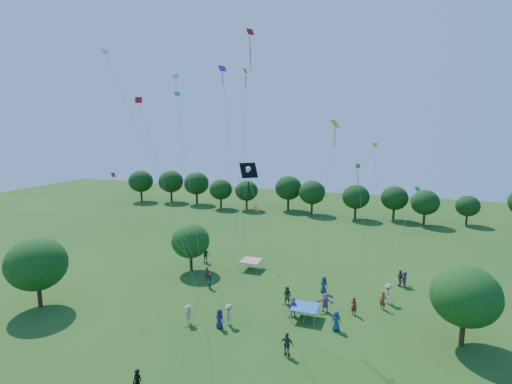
% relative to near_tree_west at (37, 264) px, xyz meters
% --- Properties ---
extents(near_tree_west, '(5.31, 5.31, 6.51)m').
position_rel_near_tree_west_xyz_m(near_tree_west, '(0.00, 0.00, 0.00)').
color(near_tree_west, '#422B19').
rests_on(near_tree_west, ground).
extents(near_tree_north, '(4.30, 4.30, 5.45)m').
position_rel_near_tree_west_xyz_m(near_tree_north, '(8.56, 12.76, -0.60)').
color(near_tree_north, '#422B19').
rests_on(near_tree_north, ground).
extents(near_tree_east, '(5.00, 5.00, 6.21)m').
position_rel_near_tree_west_xyz_m(near_tree_east, '(35.38, 5.77, -0.16)').
color(near_tree_east, '#422B19').
rests_on(near_tree_east, ground).
extents(treeline, '(88.01, 8.77, 6.77)m').
position_rel_near_tree_west_xyz_m(treeline, '(17.51, 46.25, -0.02)').
color(treeline, '#422B19').
rests_on(treeline, ground).
extents(tent_red_stripe, '(2.20, 2.20, 1.10)m').
position_rel_near_tree_west_xyz_m(tent_red_stripe, '(14.85, 15.44, -3.08)').
color(tent_red_stripe, red).
rests_on(tent_red_stripe, ground).
extents(tent_blue, '(2.20, 2.20, 1.10)m').
position_rel_near_tree_west_xyz_m(tent_blue, '(23.32, 5.95, -3.08)').
color(tent_blue, blue).
rests_on(tent_blue, ground).
extents(man_in_black, '(0.66, 0.42, 1.75)m').
position_rel_near_tree_west_xyz_m(man_in_black, '(15.84, -7.24, -3.24)').
color(man_in_black, black).
rests_on(man_in_black, ground).
extents(crowd_person_0, '(0.89, 0.62, 1.64)m').
position_rel_near_tree_west_xyz_m(crowd_person_0, '(17.08, 2.03, -3.29)').
color(crowd_person_0, '#1C1D52').
rests_on(crowd_person_0, ground).
extents(crowd_person_1, '(0.71, 0.60, 1.62)m').
position_rel_near_tree_west_xyz_m(crowd_person_1, '(27.18, 8.08, -3.30)').
color(crowd_person_1, maroon).
rests_on(crowd_person_1, ground).
extents(crowd_person_2, '(0.85, 0.82, 1.56)m').
position_rel_near_tree_west_xyz_m(crowd_person_2, '(12.82, 9.01, -3.34)').
color(crowd_person_2, '#2B6538').
rests_on(crowd_person_2, ground).
extents(crowd_person_3, '(0.66, 1.28, 1.90)m').
position_rel_near_tree_west_xyz_m(crowd_person_3, '(29.93, 11.44, -3.17)').
color(crowd_person_3, '#BCA796').
rests_on(crowd_person_3, ground).
extents(crowd_person_4, '(0.90, 1.12, 1.74)m').
position_rel_near_tree_west_xyz_m(crowd_person_4, '(30.98, 16.06, -3.24)').
color(crowd_person_4, '#463C38').
rests_on(crowd_person_4, ground).
extents(crowd_person_5, '(0.90, 1.61, 1.64)m').
position_rel_near_tree_west_xyz_m(crowd_person_5, '(31.40, 16.15, -3.30)').
color(crowd_person_5, '#865089').
rests_on(crowd_person_5, ground).
extents(crowd_person_6, '(0.96, 0.74, 1.72)m').
position_rel_near_tree_west_xyz_m(crowd_person_6, '(23.89, 11.75, -3.25)').
color(crowd_person_6, navy).
rests_on(crowd_person_6, ground).
extents(crowd_person_7, '(0.74, 0.67, 1.67)m').
position_rel_near_tree_west_xyz_m(crowd_person_7, '(29.52, 9.97, -3.28)').
color(crowd_person_7, maroon).
rests_on(crowd_person_7, ground).
extents(crowd_person_8, '(0.82, 0.94, 1.69)m').
position_rel_near_tree_west_xyz_m(crowd_person_8, '(4.04, 18.71, -3.27)').
color(crowd_person_8, '#224F24').
rests_on(crowd_person_8, ground).
extents(crowd_person_9, '(1.16, 1.08, 1.68)m').
position_rel_near_tree_west_xyz_m(crowd_person_9, '(14.36, 1.76, -3.28)').
color(crowd_person_9, '#AFA08C').
rests_on(crowd_person_9, ground).
extents(crowd_person_10, '(1.17, 0.65, 1.89)m').
position_rel_near_tree_west_xyz_m(crowd_person_10, '(8.84, 15.73, -3.17)').
color(crowd_person_10, '#37312C').
rests_on(crowd_person_10, ground).
extents(crowd_person_11, '(1.68, 0.78, 1.74)m').
position_rel_near_tree_west_xyz_m(crowd_person_11, '(24.71, 7.83, -3.24)').
color(crowd_person_11, '#A761A7').
rests_on(crowd_person_11, ground).
extents(crowd_person_12, '(0.95, 0.77, 1.70)m').
position_rel_near_tree_west_xyz_m(crowd_person_12, '(26.12, 4.84, -3.27)').
color(crowd_person_12, navy).
rests_on(crowd_person_12, ground).
extents(crowd_person_13, '(0.63, 0.49, 1.50)m').
position_rel_near_tree_west_xyz_m(crowd_person_13, '(11.63, 10.68, -3.36)').
color(crowd_person_13, maroon).
rests_on(crowd_person_13, ground).
extents(crowd_person_14, '(0.95, 0.57, 1.85)m').
position_rel_near_tree_west_xyz_m(crowd_person_14, '(21.23, 7.84, -3.19)').
color(crowd_person_14, '#2B632A').
rests_on(crowd_person_14, ground).
extents(crowd_person_15, '(1.15, 1.28, 1.83)m').
position_rel_near_tree_west_xyz_m(crowd_person_15, '(17.62, 2.76, -3.20)').
color(crowd_person_15, '#BAB195').
rests_on(crowd_person_15, ground).
extents(crowd_person_16, '(1.07, 0.60, 1.74)m').
position_rel_near_tree_west_xyz_m(crowd_person_16, '(23.33, 0.06, -3.24)').
color(crowd_person_16, '#403833').
rests_on(crowd_person_16, ground).
extents(crowd_person_17, '(1.68, 0.88, 1.71)m').
position_rel_near_tree_west_xyz_m(crowd_person_17, '(22.18, 6.06, -3.26)').
color(crowd_person_17, '#A15E96').
rests_on(crowd_person_17, ground).
extents(pirate_kite, '(3.40, 2.32, 12.39)m').
position_rel_near_tree_west_xyz_m(pirate_kite, '(19.84, 1.67, 8.87)').
color(pirate_kite, black).
extents(red_high_kite, '(0.70, 5.55, 24.01)m').
position_rel_near_tree_west_xyz_m(red_high_kite, '(16.41, 10.21, 16.20)').
color(red_high_kite, red).
extents(small_kite_0, '(3.93, 2.95, 5.70)m').
position_rel_near_tree_west_xyz_m(small_kite_0, '(14.34, 17.37, 2.07)').
color(small_kite_0, '#E5560D').
extents(small_kite_1, '(0.73, 1.32, 19.40)m').
position_rel_near_tree_west_xyz_m(small_kite_1, '(18.55, 4.15, 10.72)').
color(small_kite_1, '#FF5B0D').
extents(small_kite_2, '(2.39, 1.31, 15.48)m').
position_rel_near_tree_west_xyz_m(small_kite_2, '(25.60, 1.99, 9.58)').
color(small_kite_2, gold).
extents(small_kite_3, '(1.50, 1.15, 11.97)m').
position_rel_near_tree_west_xyz_m(small_kite_3, '(27.32, 8.26, 6.04)').
color(small_kite_3, '#1A922A').
extents(small_kite_4, '(3.24, 1.53, 18.51)m').
position_rel_near_tree_west_xyz_m(small_kite_4, '(9.08, 10.97, 10.73)').
color(small_kite_4, '#1790EA').
extents(small_kite_5, '(2.67, 1.78, 20.03)m').
position_rel_near_tree_west_xyz_m(small_kite_5, '(16.34, 5.63, 12.89)').
color(small_kite_5, '#691998').
extents(small_kite_6, '(6.41, 5.29, 21.85)m').
position_rel_near_tree_west_xyz_m(small_kite_6, '(6.67, 6.48, 12.26)').
color(small_kite_6, silver).
extents(small_kite_7, '(1.27, 3.87, 20.44)m').
position_rel_near_tree_west_xyz_m(small_kite_7, '(6.99, 13.83, 12.62)').
color(small_kite_7, '#0DCACC').
extents(small_kite_8, '(3.01, 3.88, 17.15)m').
position_rel_near_tree_west_xyz_m(small_kite_8, '(12.91, 0.37, 9.43)').
color(small_kite_8, red).
extents(small_kite_9, '(6.48, 5.34, 10.68)m').
position_rel_near_tree_west_xyz_m(small_kite_9, '(6.47, 6.42, 4.88)').
color(small_kite_9, red).
extents(small_kite_10, '(1.25, 0.62, 13.58)m').
position_rel_near_tree_west_xyz_m(small_kite_10, '(28.41, 11.45, 6.59)').
color(small_kite_10, orange).
extents(small_kite_11, '(3.42, 6.74, 8.51)m').
position_rel_near_tree_west_xyz_m(small_kite_11, '(31.69, 19.16, 3.92)').
color(small_kite_11, '#1A8F23').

